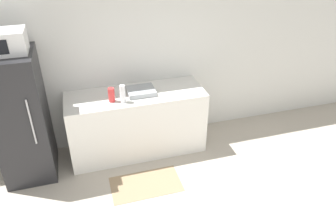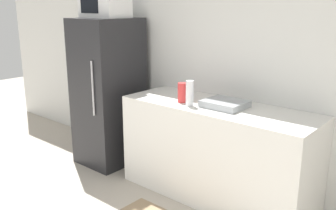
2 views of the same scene
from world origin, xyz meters
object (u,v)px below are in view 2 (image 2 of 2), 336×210
object	(u,v)px
refrigerator	(109,92)
bottle_tall	(190,93)
microwave	(105,6)
bottle_short	(182,93)

from	to	relation	value
refrigerator	bottle_tall	xyz separation A→B (m)	(1.23, -0.09, 0.20)
microwave	bottle_short	bearing A→B (deg)	-1.97
refrigerator	bottle_short	world-z (taller)	refrigerator
microwave	bottle_tall	bearing A→B (deg)	-4.30
microwave	bottle_tall	xyz separation A→B (m)	(1.23, -0.09, -0.75)
bottle_tall	refrigerator	bearing A→B (deg)	175.65
refrigerator	bottle_tall	bearing A→B (deg)	-4.35
bottle_tall	microwave	bearing A→B (deg)	175.70
refrigerator	microwave	distance (m)	0.95
bottle_tall	bottle_short	xyz separation A→B (m)	(-0.13, 0.05, -0.02)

